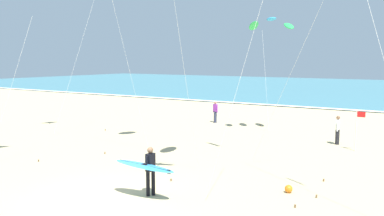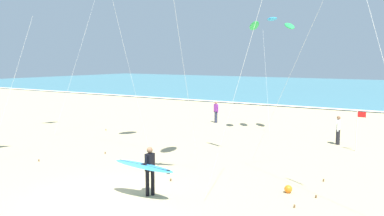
{
  "view_description": "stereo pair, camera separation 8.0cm",
  "coord_description": "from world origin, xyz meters",
  "px_view_note": "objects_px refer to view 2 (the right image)",
  "views": [
    {
      "loc": [
        9.85,
        -10.12,
        4.71
      ],
      "look_at": [
        -0.26,
        5.5,
        2.53
      ],
      "focal_mm": 39.63,
      "sensor_mm": 36.0,
      "label": 1
    },
    {
      "loc": [
        9.92,
        -10.08,
        4.71
      ],
      "look_at": [
        -0.26,
        5.5,
        2.53
      ],
      "focal_mm": 39.63,
      "sensor_mm": 36.0,
      "label": 2
    }
  ],
  "objects_px": {
    "surfer_lead": "(147,167)",
    "beach_ball": "(288,189)",
    "lifeguard_flag": "(358,127)",
    "bystander_purple_top": "(216,112)",
    "kite_arc_cobalt_extra": "(272,24)",
    "bystander_white_top": "(338,130)"
  },
  "relations": [
    {
      "from": "bystander_purple_top",
      "to": "beach_ball",
      "type": "xyz_separation_m",
      "value": [
        10.34,
        -12.86,
        -0.67
      ]
    },
    {
      "from": "bystander_white_top",
      "to": "lifeguard_flag",
      "type": "xyz_separation_m",
      "value": [
        1.25,
        -1.16,
        0.45
      ]
    },
    {
      "from": "surfer_lead",
      "to": "lifeguard_flag",
      "type": "height_order",
      "value": "lifeguard_flag"
    },
    {
      "from": "surfer_lead",
      "to": "kite_arc_cobalt_extra",
      "type": "height_order",
      "value": "kite_arc_cobalt_extra"
    },
    {
      "from": "beach_ball",
      "to": "lifeguard_flag",
      "type": "bearing_deg",
      "value": 86.49
    },
    {
      "from": "surfer_lead",
      "to": "bystander_white_top",
      "type": "bearing_deg",
      "value": 76.03
    },
    {
      "from": "kite_arc_cobalt_extra",
      "to": "surfer_lead",
      "type": "bearing_deg",
      "value": -84.04
    },
    {
      "from": "beach_ball",
      "to": "bystander_purple_top",
      "type": "bearing_deg",
      "value": 128.8
    },
    {
      "from": "surfer_lead",
      "to": "bystander_white_top",
      "type": "xyz_separation_m",
      "value": [
        3.15,
        12.65,
        -0.24
      ]
    },
    {
      "from": "kite_arc_cobalt_extra",
      "to": "bystander_purple_top",
      "type": "distance_m",
      "value": 8.03
    },
    {
      "from": "surfer_lead",
      "to": "lifeguard_flag",
      "type": "distance_m",
      "value": 12.3
    },
    {
      "from": "bystander_purple_top",
      "to": "bystander_white_top",
      "type": "relative_size",
      "value": 1.0
    },
    {
      "from": "surfer_lead",
      "to": "bystander_purple_top",
      "type": "height_order",
      "value": "surfer_lead"
    },
    {
      "from": "bystander_purple_top",
      "to": "beach_ball",
      "type": "bearing_deg",
      "value": -51.2
    },
    {
      "from": "lifeguard_flag",
      "to": "beach_ball",
      "type": "bearing_deg",
      "value": -93.51
    },
    {
      "from": "bystander_white_top",
      "to": "bystander_purple_top",
      "type": "bearing_deg",
      "value": 161.14
    },
    {
      "from": "beach_ball",
      "to": "surfer_lead",
      "type": "bearing_deg",
      "value": -141.68
    },
    {
      "from": "surfer_lead",
      "to": "beach_ball",
      "type": "relative_size",
      "value": 8.35
    },
    {
      "from": "bystander_white_top",
      "to": "lifeguard_flag",
      "type": "bearing_deg",
      "value": -42.97
    },
    {
      "from": "kite_arc_cobalt_extra",
      "to": "beach_ball",
      "type": "bearing_deg",
      "value": -64.17
    },
    {
      "from": "kite_arc_cobalt_extra",
      "to": "bystander_purple_top",
      "type": "xyz_separation_m",
      "value": [
        -4.99,
        1.8,
        -6.04
      ]
    },
    {
      "from": "bystander_purple_top",
      "to": "lifeguard_flag",
      "type": "relative_size",
      "value": 0.76
    }
  ]
}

